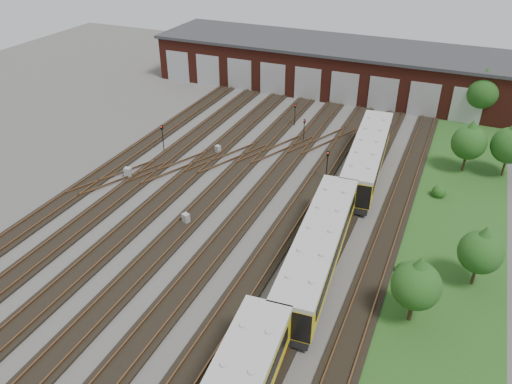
% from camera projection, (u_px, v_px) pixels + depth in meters
% --- Properties ---
extents(ground, '(120.00, 120.00, 0.00)m').
position_uv_depth(ground, '(196.00, 242.00, 40.13)').
color(ground, '#423F3D').
rests_on(ground, ground).
extents(track_network, '(30.40, 70.00, 0.33)m').
position_uv_depth(track_network, '(198.00, 236.00, 40.60)').
color(track_network, black).
rests_on(track_network, ground).
extents(maintenance_shed, '(51.00, 12.50, 6.35)m').
position_uv_depth(maintenance_shed, '(335.00, 66.00, 69.90)').
color(maintenance_shed, '#501D14').
rests_on(maintenance_shed, ground).
extents(grass_verge, '(8.00, 55.00, 0.05)m').
position_uv_depth(grass_verge, '(455.00, 230.00, 41.50)').
color(grass_verge, '#1E4617').
rests_on(grass_verge, ground).
extents(metro_train, '(4.15, 48.24, 3.32)m').
position_uv_depth(metro_train, '(319.00, 248.00, 36.07)').
color(metro_train, black).
rests_on(metro_train, ground).
extents(signal_mast_0, '(0.27, 0.25, 3.01)m').
position_uv_depth(signal_mast_0, '(162.00, 135.00, 53.21)').
color(signal_mast_0, black).
rests_on(signal_mast_0, ground).
extents(signal_mast_1, '(0.25, 0.24, 2.71)m').
position_uv_depth(signal_mast_1, '(304.00, 128.00, 55.29)').
color(signal_mast_1, black).
rests_on(signal_mast_1, ground).
extents(signal_mast_2, '(0.24, 0.22, 2.69)m').
position_uv_depth(signal_mast_2, '(295.00, 112.00, 59.29)').
color(signal_mast_2, black).
rests_on(signal_mast_2, ground).
extents(signal_mast_3, '(0.27, 0.26, 3.26)m').
position_uv_depth(signal_mast_3, '(327.00, 162.00, 47.45)').
color(signal_mast_3, black).
rests_on(signal_mast_3, ground).
extents(relay_cabinet_0, '(0.74, 0.65, 1.07)m').
position_uv_depth(relay_cabinet_0, '(128.00, 173.00, 48.88)').
color(relay_cabinet_0, '#96999B').
rests_on(relay_cabinet_0, ground).
extents(relay_cabinet_1, '(0.69, 0.65, 0.92)m').
position_uv_depth(relay_cabinet_1, '(218.00, 150.00, 53.45)').
color(relay_cabinet_1, '#96999B').
rests_on(relay_cabinet_1, ground).
extents(relay_cabinet_2, '(0.70, 0.65, 0.96)m').
position_uv_depth(relay_cabinet_2, '(186.00, 219.00, 42.09)').
color(relay_cabinet_2, '#96999B').
rests_on(relay_cabinet_2, ground).
extents(relay_cabinet_3, '(0.67, 0.61, 0.94)m').
position_uv_depth(relay_cabinet_3, '(371.00, 125.00, 59.13)').
color(relay_cabinet_3, '#96999B').
rests_on(relay_cabinet_3, ground).
extents(relay_cabinet_4, '(0.74, 0.68, 1.03)m').
position_uv_depth(relay_cabinet_4, '(375.00, 154.00, 52.39)').
color(relay_cabinet_4, '#96999B').
rests_on(relay_cabinet_4, ground).
extents(tree_0, '(4.08, 4.08, 6.76)m').
position_uv_depth(tree_0, '(484.00, 88.00, 58.80)').
color(tree_0, '#312416').
rests_on(tree_0, ground).
extents(tree_1, '(3.35, 3.35, 5.55)m').
position_uv_depth(tree_1, '(470.00, 139.00, 48.44)').
color(tree_1, '#312416').
rests_on(tree_1, ground).
extents(tree_2, '(3.54, 3.54, 5.87)m').
position_uv_depth(tree_2, '(511.00, 141.00, 47.48)').
color(tree_2, '#312416').
rests_on(tree_2, ground).
extents(tree_3, '(3.16, 3.16, 5.23)m').
position_uv_depth(tree_3, '(417.00, 281.00, 31.05)').
color(tree_3, '#312416').
rests_on(tree_3, ground).
extents(tree_4, '(3.05, 3.05, 5.06)m').
position_uv_depth(tree_4, '(482.00, 248.00, 34.10)').
color(tree_4, '#312416').
rests_on(tree_4, ground).
extents(bush_0, '(1.16, 1.16, 1.16)m').
position_uv_depth(bush_0, '(405.00, 267.00, 36.47)').
color(bush_0, '#1C4915').
rests_on(bush_0, ground).
extents(bush_1, '(1.29, 1.29, 1.29)m').
position_uv_depth(bush_1, '(439.00, 190.00, 45.79)').
color(bush_1, '#1C4915').
rests_on(bush_1, ground).
extents(bush_2, '(1.23, 1.23, 1.23)m').
position_uv_depth(bush_2, '(495.00, 120.00, 60.01)').
color(bush_2, '#1C4915').
rests_on(bush_2, ground).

